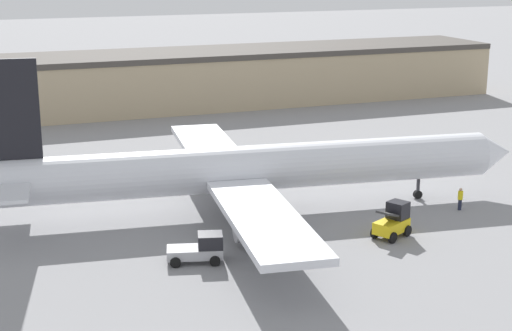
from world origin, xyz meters
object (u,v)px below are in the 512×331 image
object	(u,v)px
baggage_tug	(200,249)
airplane	(241,169)
ground_crew_worker	(460,198)
belt_loader_truck	(393,221)

from	to	relation	value
baggage_tug	airplane	bearing A→B (deg)	70.50
airplane	ground_crew_worker	size ratio (longest dim) A/B	25.04
ground_crew_worker	baggage_tug	distance (m)	22.21
belt_loader_truck	ground_crew_worker	bearing A→B (deg)	-3.79
baggage_tug	ground_crew_worker	bearing A→B (deg)	23.11
baggage_tug	belt_loader_truck	bearing A→B (deg)	14.04
baggage_tug	belt_loader_truck	world-z (taller)	belt_loader_truck
ground_crew_worker	belt_loader_truck	size ratio (longest dim) A/B	0.56
baggage_tug	belt_loader_truck	distance (m)	14.08
baggage_tug	belt_loader_truck	size ratio (longest dim) A/B	1.24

